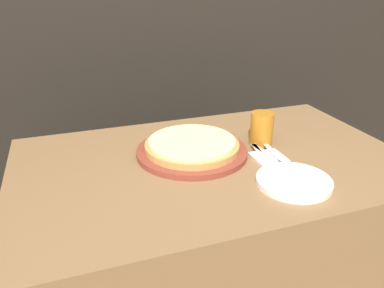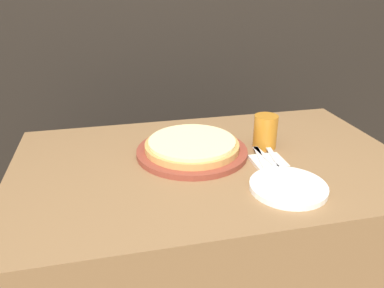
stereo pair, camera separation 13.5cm
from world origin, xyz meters
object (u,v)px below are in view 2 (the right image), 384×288
at_px(beer_glass, 265,130).
at_px(dinner_knife, 269,159).
at_px(pizza_on_board, 192,148).
at_px(fork, 262,160).
at_px(dinner_plate, 288,187).
at_px(spoon, 275,159).

xyz_separation_m(beer_glass, dinner_knife, (-0.04, -0.13, -0.05)).
distance_m(pizza_on_board, beer_glass, 0.28).
bearing_deg(fork, dinner_plate, -85.81).
xyz_separation_m(pizza_on_board, spoon, (0.27, -0.13, -0.01)).
distance_m(dinner_plate, dinner_knife, 0.18).
bearing_deg(dinner_plate, pizza_on_board, 126.72).
bearing_deg(fork, beer_glass, 63.75).
bearing_deg(spoon, beer_glass, 83.48).
xyz_separation_m(beer_glass, spoon, (-0.02, -0.13, -0.05)).
bearing_deg(fork, dinner_knife, 0.00).
relative_size(dinner_knife, spoon, 1.18).
bearing_deg(dinner_knife, fork, 180.00).
bearing_deg(dinner_knife, pizza_on_board, 151.54).
height_order(fork, spoon, same).
xyz_separation_m(fork, dinner_knife, (0.02, 0.00, 0.00)).
distance_m(pizza_on_board, fork, 0.25).
relative_size(dinner_plate, fork, 1.10).
distance_m(pizza_on_board, dinner_knife, 0.27).
height_order(beer_glass, dinner_plate, beer_glass).
height_order(dinner_knife, spoon, same).
xyz_separation_m(pizza_on_board, dinner_knife, (0.24, -0.13, -0.01)).
xyz_separation_m(pizza_on_board, dinner_plate, (0.23, -0.31, -0.02)).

